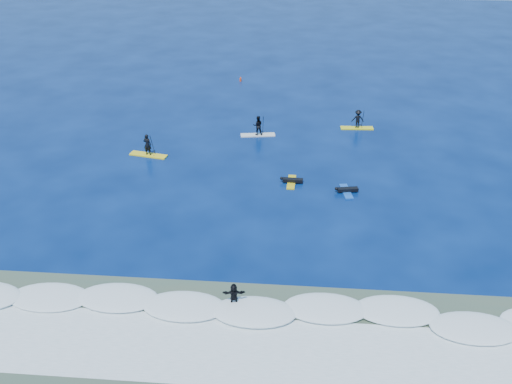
# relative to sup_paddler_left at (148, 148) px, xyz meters

# --- Properties ---
(ground) EXTENTS (160.00, 160.00, 0.00)m
(ground) POSITION_rel_sup_paddler_left_xyz_m (9.92, -9.28, -0.73)
(ground) COLOR #031644
(ground) RESTS_ON ground
(shallow_water) EXTENTS (90.00, 13.00, 0.01)m
(shallow_water) POSITION_rel_sup_paddler_left_xyz_m (9.92, -23.28, -0.73)
(shallow_water) COLOR #3D5345
(shallow_water) RESTS_ON ground
(breaking_wave) EXTENTS (40.00, 6.00, 0.30)m
(breaking_wave) POSITION_rel_sup_paddler_left_xyz_m (9.92, -19.28, -0.73)
(breaking_wave) COLOR white
(breaking_wave) RESTS_ON ground
(whitewater) EXTENTS (34.00, 5.00, 0.02)m
(whitewater) POSITION_rel_sup_paddler_left_xyz_m (9.92, -22.28, -0.73)
(whitewater) COLOR silver
(whitewater) RESTS_ON ground
(sup_paddler_left) EXTENTS (3.44, 1.48, 2.34)m
(sup_paddler_left) POSITION_rel_sup_paddler_left_xyz_m (0.00, 0.00, 0.00)
(sup_paddler_left) COLOR yellow
(sup_paddler_left) RESTS_ON ground
(sup_paddler_center) EXTENTS (3.29, 1.26, 2.25)m
(sup_paddler_center) POSITION_rel_sup_paddler_left_xyz_m (9.18, 5.04, 0.11)
(sup_paddler_center) COLOR silver
(sup_paddler_center) RESTS_ON ground
(sup_paddler_right) EXTENTS (3.17, 0.94, 2.20)m
(sup_paddler_right) POSITION_rel_sup_paddler_left_xyz_m (18.56, 7.46, 0.13)
(sup_paddler_right) COLOR yellow
(sup_paddler_right) RESTS_ON ground
(prone_paddler_near) EXTENTS (1.85, 2.35, 0.49)m
(prone_paddler_near) POSITION_rel_sup_paddler_left_xyz_m (12.59, -3.90, -0.57)
(prone_paddler_near) COLOR gold
(prone_paddler_near) RESTS_ON ground
(prone_paddler_far) EXTENTS (1.84, 2.38, 0.48)m
(prone_paddler_far) POSITION_rel_sup_paddler_left_xyz_m (16.87, -5.07, -0.57)
(prone_paddler_far) COLOR #174EB0
(prone_paddler_far) RESTS_ON ground
(wave_surfer) EXTENTS (2.15, 0.83, 1.52)m
(wave_surfer) POSITION_rel_sup_paddler_left_xyz_m (9.73, -19.00, 0.12)
(wave_surfer) COLOR silver
(wave_surfer) RESTS_ON breaking_wave
(marker_buoy) EXTENTS (0.24, 0.24, 0.58)m
(marker_buoy) POSITION_rel_sup_paddler_left_xyz_m (5.92, 20.36, -0.48)
(marker_buoy) COLOR #F24215
(marker_buoy) RESTS_ON ground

